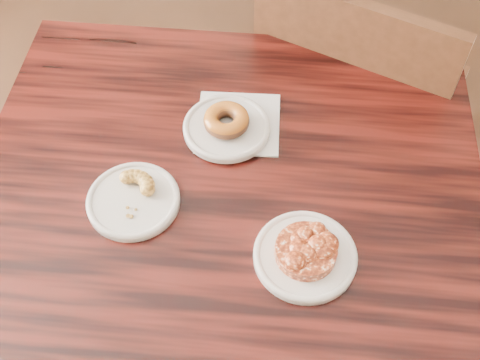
% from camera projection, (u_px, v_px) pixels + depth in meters
% --- Properties ---
extents(cafe_table, '(1.08, 1.08, 0.75)m').
position_uv_depth(cafe_table, '(227.00, 297.00, 1.39)').
color(cafe_table, black).
rests_on(cafe_table, floor).
extents(chair_far, '(0.61, 0.61, 0.90)m').
position_uv_depth(chair_far, '(363.00, 95.00, 1.67)').
color(chair_far, black).
rests_on(chair_far, floor).
extents(napkin, '(0.19, 0.19, 0.00)m').
position_uv_depth(napkin, '(238.00, 123.00, 1.20)').
color(napkin, white).
rests_on(napkin, cafe_table).
extents(plate_donut, '(0.17, 0.17, 0.01)m').
position_uv_depth(plate_donut, '(227.00, 128.00, 1.18)').
color(plate_donut, white).
rests_on(plate_donut, napkin).
extents(plate_cruller, '(0.17, 0.17, 0.01)m').
position_uv_depth(plate_cruller, '(133.00, 201.00, 1.08)').
color(plate_cruller, white).
rests_on(plate_cruller, cafe_table).
extents(plate_fritter, '(0.18, 0.18, 0.01)m').
position_uv_depth(plate_fritter, '(305.00, 256.00, 1.02)').
color(plate_fritter, white).
rests_on(plate_fritter, cafe_table).
extents(glazed_donut, '(0.09, 0.09, 0.03)m').
position_uv_depth(glazed_donut, '(226.00, 120.00, 1.17)').
color(glazed_donut, '#9B5916').
rests_on(glazed_donut, plate_donut).
extents(apple_fritter, '(0.14, 0.14, 0.03)m').
position_uv_depth(apple_fritter, '(306.00, 249.00, 1.00)').
color(apple_fritter, '#401206').
rests_on(apple_fritter, plate_fritter).
extents(cruller_fragment, '(0.09, 0.09, 0.03)m').
position_uv_depth(cruller_fragment, '(132.00, 195.00, 1.07)').
color(cruller_fragment, brown).
rests_on(cruller_fragment, plate_cruller).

